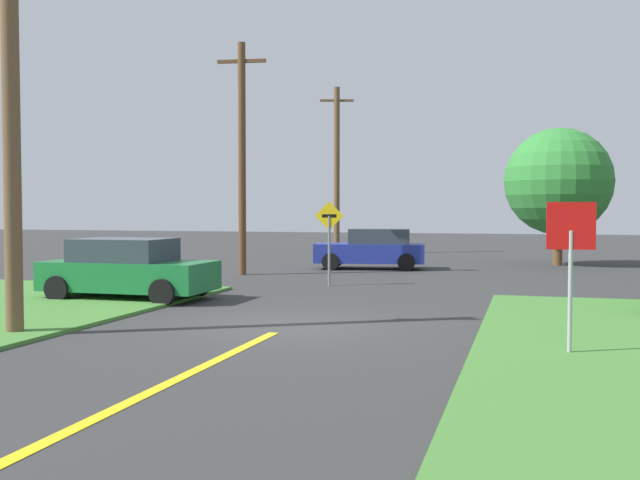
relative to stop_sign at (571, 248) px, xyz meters
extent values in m
plane|color=#323232|center=(-5.37, 1.84, -1.77)|extent=(120.00, 120.00, 0.00)
cube|color=yellow|center=(-5.37, -6.16, -1.76)|extent=(0.20, 14.00, 0.01)
cylinder|color=#9EA0A8|center=(0.00, 0.00, -0.75)|extent=(0.07, 0.07, 2.05)
cube|color=red|center=(0.00, 0.00, 0.36)|extent=(0.76, 0.12, 0.77)
cube|color=navy|center=(-6.82, 16.37, -1.13)|extent=(4.56, 2.32, 0.76)
cube|color=#2D3842|center=(-6.44, 16.43, -0.45)|extent=(2.59, 1.84, 0.60)
cylinder|color=black|center=(-8.17, 15.33, -1.43)|extent=(0.70, 0.32, 0.68)
cylinder|color=black|center=(-8.41, 16.99, -1.43)|extent=(0.70, 0.32, 0.68)
cylinder|color=black|center=(-5.24, 15.76, -1.43)|extent=(0.70, 0.32, 0.68)
cylinder|color=black|center=(-5.48, 17.42, -1.43)|extent=(0.70, 0.32, 0.68)
cube|color=#196B33|center=(-10.85, 4.80, -1.13)|extent=(4.44, 2.01, 0.76)
cube|color=#2D3842|center=(-11.01, 4.80, -0.45)|extent=(2.45, 1.77, 0.60)
cylinder|color=black|center=(-9.34, 5.77, -1.43)|extent=(0.68, 0.22, 0.68)
cylinder|color=black|center=(-9.35, 3.81, -1.43)|extent=(0.68, 0.22, 0.68)
cylinder|color=black|center=(-12.36, 5.78, -1.43)|extent=(0.68, 0.22, 0.68)
cylinder|color=black|center=(-12.36, 3.82, -1.43)|extent=(0.68, 0.22, 0.68)
cylinder|color=brown|center=(-10.04, -0.72, 2.54)|extent=(0.33, 0.33, 8.63)
cylinder|color=brown|center=(-10.75, 12.52, 2.45)|extent=(0.28, 0.28, 8.43)
cube|color=brown|center=(-10.75, 12.52, 5.99)|extent=(1.80, 0.36, 0.12)
cylinder|color=brown|center=(-10.66, 25.77, 2.70)|extent=(0.32, 0.32, 8.93)
cube|color=brown|center=(-10.66, 25.77, 6.45)|extent=(1.76, 0.62, 0.12)
cylinder|color=slate|center=(-6.69, 9.70, -0.67)|extent=(0.08, 0.08, 2.19)
cube|color=yellow|center=(-6.69, 9.70, 0.42)|extent=(0.90, 0.19, 0.91)
cube|color=black|center=(-6.69, 9.70, 0.42)|extent=(0.45, 0.12, 0.10)
cylinder|color=brown|center=(0.51, 20.47, -0.88)|extent=(0.40, 0.40, 1.77)
sphere|color=#2E7F31|center=(0.51, 20.47, 1.82)|extent=(4.54, 4.54, 4.54)
camera|label=1|loc=(-0.63, -12.46, 0.62)|focal=41.24mm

